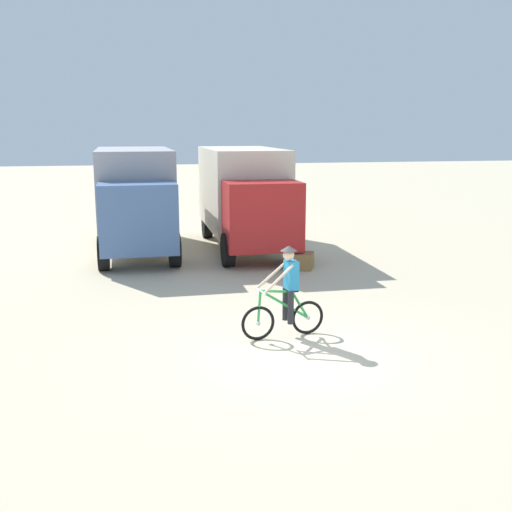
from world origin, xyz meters
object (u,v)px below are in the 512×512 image
at_px(box_truck_cream_rv, 245,193).
at_px(supply_crate, 301,261).
at_px(cyclist_orange_shirt, 286,295).
at_px(box_truck_grey_hauler, 135,195).

relative_size(box_truck_cream_rv, supply_crate, 9.39).
distance_m(cyclist_orange_shirt, supply_crate, 6.02).
distance_m(box_truck_grey_hauler, box_truck_cream_rv, 3.63).
bearing_deg(box_truck_grey_hauler, supply_crate, -38.61).
bearing_deg(box_truck_grey_hauler, box_truck_cream_rv, -4.30).
relative_size(box_truck_grey_hauler, supply_crate, 9.41).
height_order(box_truck_grey_hauler, cyclist_orange_shirt, box_truck_grey_hauler).
xyz_separation_m(box_truck_grey_hauler, cyclist_orange_shirt, (2.71, -9.36, -1.03)).
distance_m(box_truck_grey_hauler, supply_crate, 6.15).
relative_size(box_truck_grey_hauler, cyclist_orange_shirt, 3.72).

